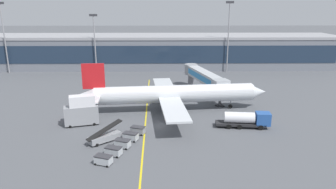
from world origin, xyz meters
name	(u,v)px	position (x,y,z in m)	size (l,w,h in m)	color
ground_plane	(161,126)	(0.00, 0.00, 0.00)	(700.00, 700.00, 0.00)	#515459
apron_lead_in_line	(145,122)	(-3.29, 2.00, 0.00)	(0.30, 80.00, 0.01)	yellow
terminal_building	(130,51)	(-12.81, 66.45, 6.38)	(165.20, 22.15, 12.72)	slate
main_airliner	(173,94)	(2.89, 9.70, 4.09)	(44.88, 35.77, 11.62)	silver
jet_bridge	(203,76)	(11.59, 23.84, 5.10)	(9.46, 24.65, 6.79)	#B2B7BC
fuel_tanker	(246,119)	(17.33, -1.23, 1.75)	(11.01, 3.67, 3.25)	#232326
catering_lift	(82,111)	(-16.28, 0.74, 3.07)	(7.22, 4.25, 6.30)	gray
belt_loader	(105,137)	(-10.10, -7.87, 0.99)	(6.18, 5.40, 3.49)	gray
baggage_cart_0	(103,160)	(-8.83, -16.28, 0.78)	(3.02, 2.37, 1.48)	#B2B7BC
baggage_cart_1	(114,151)	(-7.72, -13.28, 0.78)	(3.02, 2.37, 1.48)	#B2B7BC
baggage_cart_2	(123,143)	(-6.61, -10.28, 0.78)	(3.02, 2.37, 1.48)	#B2B7BC
baggage_cart_3	(131,136)	(-5.50, -7.28, 0.78)	(3.02, 2.37, 1.48)	#B2B7BC
baggage_cart_4	(138,130)	(-4.39, -4.27, 0.78)	(3.02, 2.37, 1.48)	gray
apron_light_mast_0	(4,33)	(-56.68, 54.49, 14.66)	(2.80, 0.50, 25.30)	gray
apron_light_mast_1	(229,32)	(24.29, 54.49, 14.80)	(2.80, 0.50, 25.57)	gray
apron_light_mast_2	(95,39)	(-24.29, 54.49, 12.51)	(2.80, 0.50, 21.15)	gray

